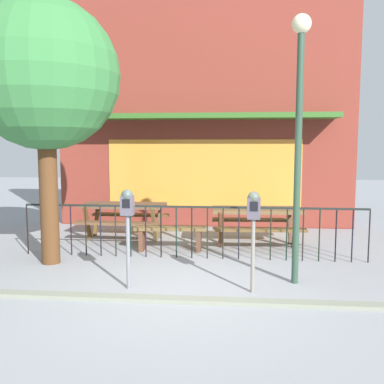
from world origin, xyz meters
The scene contains 11 objects.
ground centered at (0.00, 0.00, 0.00)m, with size 40.00×40.00×0.00m, color gray.
pub_storefront centered at (0.00, 5.04, 2.93)m, with size 7.46×1.34×5.92m.
patio_fence_front centered at (0.00, 1.70, 0.66)m, with size 6.29×0.04×0.97m.
picnic_table_left centered at (-1.65, 3.23, 0.61)m, with size 1.85×1.43×0.79m.
picnic_table_right centered at (1.23, 2.82, 0.61)m, with size 1.88×1.46×0.79m.
patio_bench centered at (-0.47, 2.20, 0.35)m, with size 1.42×0.41×0.48m.
parking_meter_near centered at (-0.75, -0.05, 1.12)m, with size 0.18×0.17×1.44m.
parking_meter_far centered at (1.03, -0.05, 1.11)m, with size 0.18×0.17×1.44m.
street_tree centered at (-2.44, 1.14, 3.21)m, with size 2.54×2.54×4.51m.
street_lamp centered at (1.68, 0.44, 2.56)m, with size 0.28×0.28×3.91m.
curb_edge centered at (0.00, -0.51, 0.00)m, with size 10.45×0.20×0.11m, color gray.
Camera 1 is at (0.74, -5.99, 2.08)m, focal length 40.29 mm.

